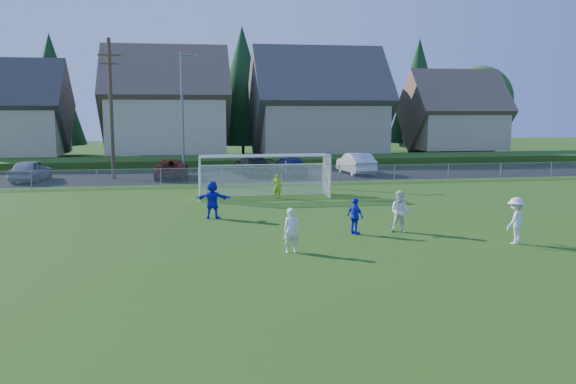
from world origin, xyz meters
name	(u,v)px	position (x,y,z in m)	size (l,w,h in m)	color
ground	(331,269)	(0.00, 0.00, 0.00)	(160.00, 160.00, 0.00)	#193D0C
asphalt_lot	(244,176)	(0.00, 27.50, 0.01)	(60.00, 60.00, 0.00)	black
grass_embankment	(235,162)	(0.00, 35.00, 0.40)	(70.00, 6.00, 0.80)	#1E420F
soccer_ball	(287,233)	(-0.47, 5.41, 0.11)	(0.22, 0.22, 0.22)	white
player_white_a	(292,230)	(-0.83, 2.50, 0.79)	(0.58, 0.38, 1.59)	white
player_white_b	(400,212)	(4.19, 5.14, 0.87)	(0.85, 0.66, 1.74)	white
player_white_c	(516,221)	(7.74, 2.43, 0.89)	(1.14, 0.66, 1.77)	white
player_blue_a	(355,216)	(2.27, 5.15, 0.74)	(0.87, 0.36, 1.48)	#151BCA
player_blue_b	(212,200)	(-3.25, 9.79, 0.88)	(1.63, 0.52, 1.76)	#151BCA
goalkeeper	(277,186)	(0.68, 15.50, 0.71)	(0.52, 0.34, 1.42)	#A4D919
car_a	(31,170)	(-15.04, 26.45, 0.77)	(1.82, 4.54, 1.55)	#929499
car_c	(171,169)	(-5.38, 26.78, 0.70)	(2.34, 5.07, 1.41)	#4E0B08
car_d	(252,166)	(0.62, 27.39, 0.75)	(2.11, 5.19, 1.51)	black
car_e	(289,166)	(3.35, 26.63, 0.78)	(1.84, 4.58, 1.56)	#121741
car_f	(356,163)	(8.73, 27.26, 0.82)	(1.73, 4.95, 1.63)	silver
soccer_goal	(264,169)	(0.00, 16.05, 1.63)	(7.42, 1.90, 2.50)	white
chainlink_fence	(252,175)	(0.00, 22.00, 0.63)	(52.06, 0.06, 1.20)	gray
streetlight	(183,112)	(-4.45, 26.00, 4.84)	(1.38, 0.18, 9.00)	slate
utility_pole	(111,107)	(-9.50, 27.00, 5.15)	(1.60, 0.26, 10.00)	#473321
houses_row	(248,85)	(1.97, 42.46, 7.33)	(53.90, 11.45, 13.27)	tan
tree_row	(233,91)	(1.04, 48.74, 6.91)	(65.98, 12.36, 13.80)	#382616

